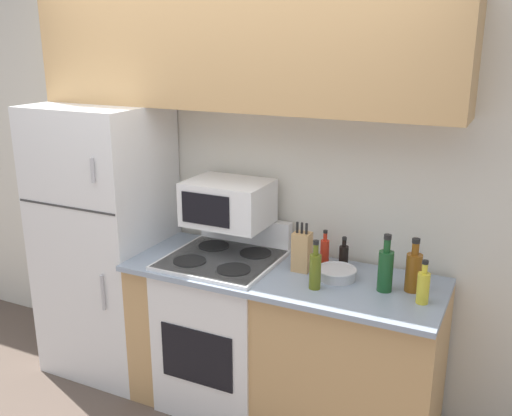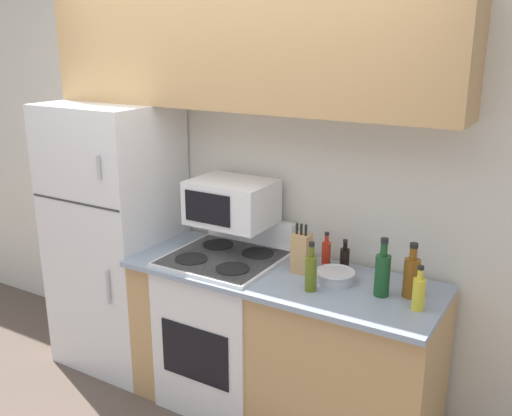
% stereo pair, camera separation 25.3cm
% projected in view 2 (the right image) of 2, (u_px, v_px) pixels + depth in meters
% --- Properties ---
extents(wall_back, '(8.00, 0.05, 2.55)m').
position_uv_depth(wall_back, '(258.00, 183.00, 3.49)').
color(wall_back, silver).
rests_on(wall_back, ground_plane).
extents(lower_cabinets, '(1.74, 0.66, 0.90)m').
position_uv_depth(lower_cabinets, '(281.00, 345.00, 3.25)').
color(lower_cabinets, tan).
rests_on(lower_cabinets, ground_plane).
extents(refrigerator, '(0.74, 0.66, 1.74)m').
position_uv_depth(refrigerator, '(116.00, 237.00, 3.74)').
color(refrigerator, white).
rests_on(refrigerator, ground_plane).
extents(upper_cabinets, '(2.49, 0.34, 0.63)m').
position_uv_depth(upper_cabinets, '(240.00, 51.00, 3.11)').
color(upper_cabinets, tan).
rests_on(upper_cabinets, refrigerator).
extents(stove, '(0.62, 0.64, 1.08)m').
position_uv_depth(stove, '(227.00, 326.00, 3.41)').
color(stove, white).
rests_on(stove, ground_plane).
extents(microwave, '(0.47, 0.36, 0.25)m').
position_uv_depth(microwave, '(232.00, 202.00, 3.31)').
color(microwave, white).
rests_on(microwave, stove).
extents(knife_block, '(0.10, 0.08, 0.28)m').
position_uv_depth(knife_block, '(301.00, 253.00, 3.08)').
color(knife_block, tan).
rests_on(knife_block, lower_cabinets).
extents(bowl, '(0.21, 0.21, 0.06)m').
position_uv_depth(bowl, '(335.00, 276.00, 2.99)').
color(bowl, silver).
rests_on(bowl, lower_cabinets).
extents(bottle_whiskey, '(0.08, 0.08, 0.28)m').
position_uv_depth(bottle_whiskey, '(412.00, 276.00, 2.79)').
color(bottle_whiskey, brown).
rests_on(bottle_whiskey, lower_cabinets).
extents(bottle_soy_sauce, '(0.05, 0.05, 0.18)m').
position_uv_depth(bottle_soy_sauce, '(345.00, 258.00, 3.12)').
color(bottle_soy_sauce, black).
rests_on(bottle_soy_sauce, lower_cabinets).
extents(bottle_wine_green, '(0.08, 0.08, 0.30)m').
position_uv_depth(bottle_wine_green, '(382.00, 273.00, 2.80)').
color(bottle_wine_green, '#194C23').
rests_on(bottle_wine_green, lower_cabinets).
extents(bottle_cooking_spray, '(0.06, 0.06, 0.22)m').
position_uv_depth(bottle_cooking_spray, '(419.00, 292.00, 2.66)').
color(bottle_cooking_spray, gold).
rests_on(bottle_cooking_spray, lower_cabinets).
extents(bottle_hot_sauce, '(0.05, 0.05, 0.20)m').
position_uv_depth(bottle_hot_sauce, '(326.00, 253.00, 3.18)').
color(bottle_hot_sauce, red).
rests_on(bottle_hot_sauce, lower_cabinets).
extents(bottle_olive_oil, '(0.06, 0.06, 0.26)m').
position_uv_depth(bottle_olive_oil, '(311.00, 272.00, 2.86)').
color(bottle_olive_oil, '#5B6619').
rests_on(bottle_olive_oil, lower_cabinets).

